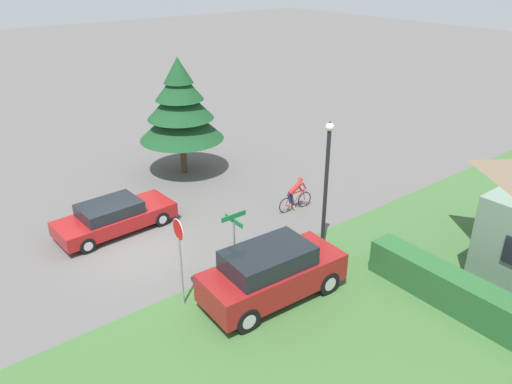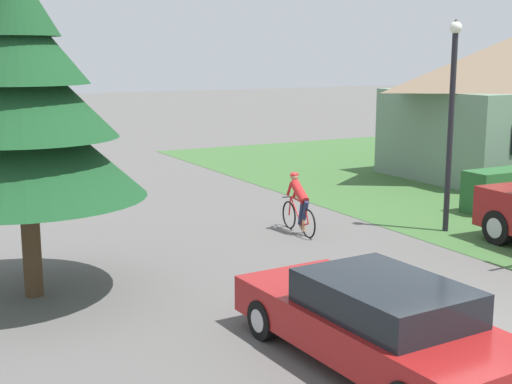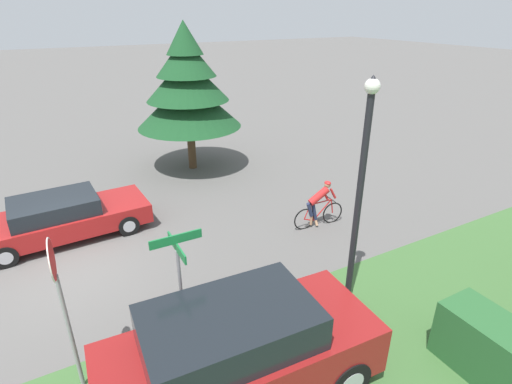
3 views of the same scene
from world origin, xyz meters
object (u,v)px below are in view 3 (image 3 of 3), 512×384
(conifer_tall_near, at_px, (187,88))
(cyclist, at_px, (319,205))
(street_name_sign, at_px, (179,275))
(street_lamp, at_px, (361,184))
(sedan_left_lane, at_px, (62,217))
(stop_sign, at_px, (59,290))
(parked_suv_right, at_px, (239,353))

(conifer_tall_near, bearing_deg, cyclist, 13.95)
(street_name_sign, bearing_deg, street_lamp, 84.60)
(sedan_left_lane, xyz_separation_m, stop_sign, (5.61, -0.24, 1.45))
(parked_suv_right, bearing_deg, stop_sign, 151.18)
(cyclist, bearing_deg, stop_sign, -154.86)
(sedan_left_lane, height_order, street_lamp, street_lamp)
(sedan_left_lane, bearing_deg, conifer_tall_near, 31.28)
(sedan_left_lane, bearing_deg, cyclist, -26.39)
(parked_suv_right, xyz_separation_m, street_lamp, (-0.92, 3.12, 1.99))
(street_lamp, relative_size, street_name_sign, 1.89)
(stop_sign, xyz_separation_m, street_lamp, (0.53, 5.47, 0.83))
(stop_sign, bearing_deg, parked_suv_right, -116.73)
(cyclist, bearing_deg, street_name_sign, -146.87)
(cyclist, bearing_deg, parked_suv_right, -134.34)
(parked_suv_right, bearing_deg, street_lamp, 19.13)
(cyclist, bearing_deg, street_lamp, -111.63)
(parked_suv_right, distance_m, street_lamp, 3.81)
(cyclist, height_order, street_lamp, street_lamp)
(sedan_left_lane, xyz_separation_m, conifer_tall_near, (-3.51, 5.18, 2.65))
(street_name_sign, bearing_deg, parked_suv_right, 22.09)
(conifer_tall_near, bearing_deg, stop_sign, -30.74)
(street_lamp, height_order, street_name_sign, street_lamp)
(sedan_left_lane, xyz_separation_m, cyclist, (2.96, 6.79, 0.07))
(stop_sign, height_order, street_lamp, street_lamp)
(street_lamp, bearing_deg, conifer_tall_near, -179.71)
(conifer_tall_near, bearing_deg, street_name_sign, -21.07)
(sedan_left_lane, height_order, conifer_tall_near, conifer_tall_near)
(stop_sign, height_order, conifer_tall_near, conifer_tall_near)
(sedan_left_lane, distance_m, street_lamp, 8.39)
(stop_sign, distance_m, street_lamp, 5.56)
(sedan_left_lane, distance_m, street_name_sign, 6.13)
(cyclist, relative_size, parked_suv_right, 0.36)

